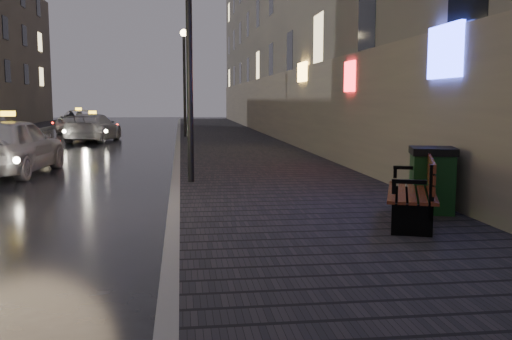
{
  "coord_description": "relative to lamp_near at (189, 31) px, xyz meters",
  "views": [
    {
      "loc": [
        1.64,
        -6.81,
        1.98
      ],
      "look_at": [
        2.84,
        2.3,
        0.85
      ],
      "focal_mm": 40.0,
      "sensor_mm": 36.0,
      "label": 1
    }
  ],
  "objects": [
    {
      "name": "ground",
      "position": [
        -1.85,
        -6.0,
        -3.49
      ],
      "size": [
        120.0,
        120.0,
        0.0
      ],
      "primitive_type": "plane",
      "color": "black",
      "rests_on": "ground"
    },
    {
      "name": "sidewalk",
      "position": [
        2.05,
        15.0,
        -3.41
      ],
      "size": [
        4.6,
        58.0,
        0.15
      ],
      "primitive_type": "cube",
      "color": "black",
      "rests_on": "ground"
    },
    {
      "name": "curb",
      "position": [
        -0.35,
        15.0,
        -3.41
      ],
      "size": [
        0.2,
        58.0,
        0.15
      ],
      "primitive_type": "cube",
      "color": "slate",
      "rests_on": "ground"
    },
    {
      "name": "building_near",
      "position": [
        5.25,
        19.0,
        3.01
      ],
      "size": [
        1.8,
        50.0,
        13.0
      ],
      "primitive_type": "cube",
      "color": "#605B54",
      "rests_on": "ground"
    },
    {
      "name": "lamp_near",
      "position": [
        0.0,
        0.0,
        0.0
      ],
      "size": [
        0.36,
        0.36,
        5.28
      ],
      "color": "black",
      "rests_on": "sidewalk"
    },
    {
      "name": "lamp_far",
      "position": [
        0.0,
        16.0,
        0.0
      ],
      "size": [
        0.36,
        0.36,
        5.28
      ],
      "color": "black",
      "rests_on": "sidewalk"
    },
    {
      "name": "bench",
      "position": [
        3.25,
        -4.85,
        -2.84
      ],
      "size": [
        1.35,
        2.07,
        1.0
      ],
      "rotation": [
        0.0,
        0.0,
        -0.38
      ],
      "color": "black",
      "rests_on": "sidewalk"
    },
    {
      "name": "trash_bin",
      "position": [
        3.84,
        -4.05,
        -2.8
      ],
      "size": [
        0.87,
        0.87,
        1.07
      ],
      "rotation": [
        0.0,
        0.0,
        -0.29
      ],
      "color": "black",
      "rests_on": "sidewalk"
    },
    {
      "name": "taxi_near",
      "position": [
        -4.72,
        2.97,
        -2.71
      ],
      "size": [
        2.23,
        4.7,
        1.55
      ],
      "primitive_type": "imported",
      "rotation": [
        0.0,
        0.0,
        3.05
      ],
      "color": "silver",
      "rests_on": "ground"
    },
    {
      "name": "taxi_mid",
      "position": [
        -4.38,
        15.22,
        -2.83
      ],
      "size": [
        2.46,
        4.78,
        1.33
      ],
      "primitive_type": "imported",
      "rotation": [
        0.0,
        0.0,
        3.01
      ],
      "color": "silver",
      "rests_on": "ground"
    },
    {
      "name": "taxi_far",
      "position": [
        -6.35,
        22.95,
        -2.8
      ],
      "size": [
        2.6,
        5.08,
        1.37
      ],
      "primitive_type": "imported",
      "rotation": [
        0.0,
        0.0,
        0.07
      ],
      "color": "silver",
      "rests_on": "ground"
    }
  ]
}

